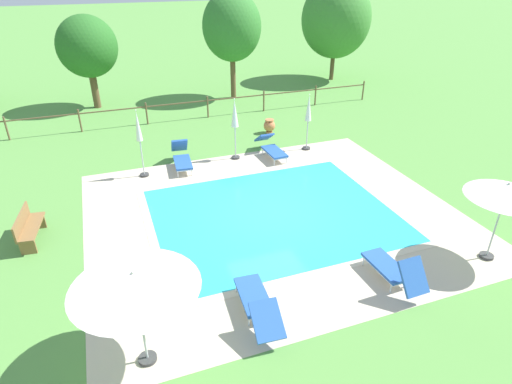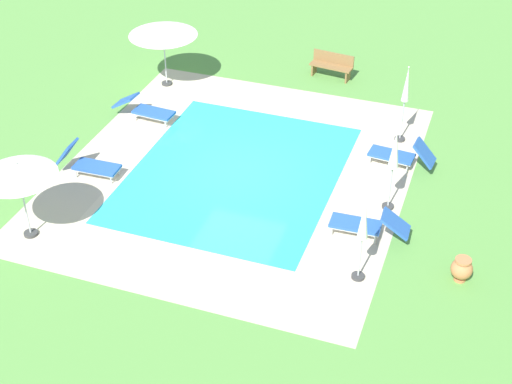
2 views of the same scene
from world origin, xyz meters
name	(u,v)px [view 2 (image 2 of 2)]	position (x,y,z in m)	size (l,w,h in m)	color
ground_plane	(236,173)	(0.00, 0.00, 0.00)	(160.00, 160.00, 0.00)	#599342
pool_deck_paving	(236,173)	(0.00, 0.00, 0.00)	(11.02, 9.63, 0.01)	beige
swimming_pool_water	(236,173)	(0.00, 0.00, 0.01)	(7.12, 5.74, 0.01)	#2DB7C6
pool_coping_rim	(236,172)	(0.00, 0.00, 0.01)	(7.60, 6.22, 0.01)	beige
sun_lounger_north_near_steps	(401,155)	(-1.92, 4.37, 0.39)	(0.77, 1.94, 0.95)	#2856A8
sun_lounger_north_mid	(145,109)	(-1.95, -3.81, 0.36)	(0.75, 2.08, 0.77)	#2856A8
sun_lounger_north_far	(367,224)	(1.61, 4.17, 0.37)	(0.68, 2.04, 0.81)	#2856A8
sun_lounger_north_end	(88,163)	(1.48, -3.92, 0.40)	(0.65, 1.85, 1.01)	#2856A8
patio_umbrella_open_foreground	(163,31)	(-4.38, -4.21, 1.98)	(2.31, 2.31, 2.19)	#383838
patio_umbrella_open_by_bench	(17,171)	(4.43, -3.94, 1.98)	(1.92, 1.92, 2.21)	#383838
patio_umbrella_closed_row_west	(394,156)	(0.22, 4.45, 1.65)	(0.32, 0.32, 2.41)	#383838
patio_umbrella_closed_row_mid_west	(406,93)	(-3.36, 4.11, 1.61)	(0.32, 0.32, 2.48)	#383838
patio_umbrella_closed_row_centre	(363,227)	(3.25, 4.34, 1.54)	(0.32, 0.32, 2.31)	#383838
wooden_bench_lawn_side	(332,65)	(-6.84, 1.02, 0.47)	(0.63, 1.54, 0.87)	olive
terracotta_urn_near_fence	(462,269)	(2.52, 6.64, 0.34)	(0.52, 0.52, 0.63)	#C67547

